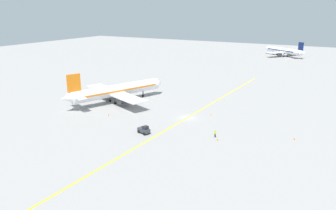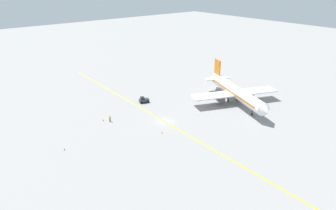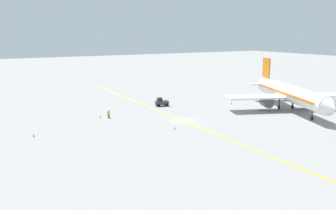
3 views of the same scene
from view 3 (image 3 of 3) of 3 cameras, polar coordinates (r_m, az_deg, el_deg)
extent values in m
plane|color=gray|center=(76.63, 2.13, -2.31)|extent=(400.00, 400.00, 0.00)
cube|color=yellow|center=(76.63, 2.13, -2.30)|extent=(5.22, 119.92, 0.01)
cylinder|color=white|center=(89.72, 17.37, 1.60)|extent=(14.29, 29.25, 3.60)
cone|color=white|center=(75.71, 22.67, -0.36)|extent=(4.06, 3.48, 3.42)
cone|color=white|center=(104.61, 13.47, 3.20)|extent=(3.94, 3.91, 3.06)
cube|color=orange|center=(89.70, 17.37, 1.70)|extent=(13.24, 26.47, 0.50)
cube|color=white|center=(90.72, 17.07, 1.25)|extent=(27.97, 15.05, 0.36)
cylinder|color=#4C4C51|center=(93.18, 19.80, 0.55)|extent=(3.22, 3.78, 2.20)
cylinder|color=#4C4C51|center=(88.89, 14.12, 0.40)|extent=(3.22, 3.78, 2.20)
cube|color=orange|center=(101.88, 14.09, 5.24)|extent=(1.79, 3.86, 5.00)
cube|color=white|center=(101.84, 14.10, 3.03)|extent=(9.26, 5.52, 0.24)
cylinder|color=#4C4C51|center=(81.75, 20.18, -1.14)|extent=(0.36, 0.36, 2.00)
cylinder|color=black|center=(81.95, 20.14, -1.82)|extent=(0.55, 0.85, 0.80)
cylinder|color=#4C4C51|center=(92.58, 17.64, 0.35)|extent=(0.36, 0.36, 2.00)
cylinder|color=black|center=(92.75, 17.61, -0.26)|extent=(0.55, 0.85, 0.80)
cylinder|color=#4C4C51|center=(91.22, 15.84, 0.30)|extent=(0.36, 0.36, 2.00)
cylinder|color=black|center=(91.40, 15.80, -0.32)|extent=(0.55, 0.85, 0.80)
cube|color=#333842|center=(91.35, -0.89, 0.34)|extent=(3.30, 2.27, 0.90)
cube|color=black|center=(91.09, -1.23, 0.82)|extent=(1.41, 1.53, 0.70)
sphere|color=orange|center=(91.02, -1.23, 1.09)|extent=(0.16, 0.16, 0.16)
cylinder|color=black|center=(90.50, -1.38, -0.05)|extent=(0.74, 0.43, 0.70)
cylinder|color=black|center=(91.94, -1.59, 0.12)|extent=(0.74, 0.43, 0.70)
cylinder|color=black|center=(90.93, -0.18, 0.00)|extent=(0.74, 0.43, 0.70)
cylinder|color=black|center=(92.37, -0.40, 0.17)|extent=(0.74, 0.43, 0.70)
cylinder|color=#23232D|center=(79.73, -8.67, -1.59)|extent=(0.16, 0.16, 0.85)
cylinder|color=#23232D|center=(79.71, -8.52, -1.59)|extent=(0.16, 0.16, 0.85)
cube|color=#CCD819|center=(79.57, -8.61, -1.08)|extent=(0.42, 0.36, 0.60)
cylinder|color=#CCD819|center=(79.60, -8.78, -1.09)|extent=(0.10, 0.10, 0.55)
cylinder|color=#CCD819|center=(79.55, -8.44, -1.08)|extent=(0.10, 0.10, 0.55)
sphere|color=#9E7051|center=(79.49, -8.62, -0.79)|extent=(0.22, 0.22, 0.22)
cone|color=orange|center=(69.95, 0.98, -3.34)|extent=(0.32, 0.32, 0.55)
cone|color=orange|center=(80.79, -9.81, -1.58)|extent=(0.32, 0.32, 0.55)
cone|color=orange|center=(68.76, -18.92, -4.18)|extent=(0.32, 0.32, 0.55)
cone|color=orange|center=(94.94, 9.20, 0.28)|extent=(0.32, 0.32, 0.55)
camera|label=1|loc=(139.02, -29.22, 13.94)|focal=35.00mm
camera|label=2|loc=(23.21, -137.36, 55.21)|focal=35.00mm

